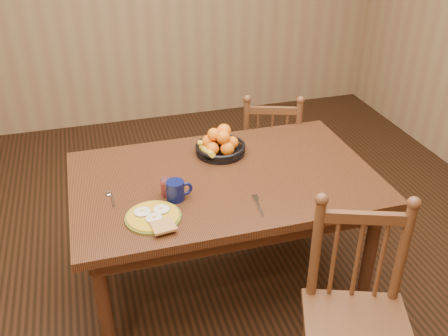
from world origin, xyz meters
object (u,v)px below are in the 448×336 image
object	(u,v)px
breakfast_plate	(154,217)
fruit_bowl	(220,144)
chair_far	(270,154)
chair_near	(357,319)
coffee_mug	(176,190)
dining_table	(224,190)

from	to	relation	value
breakfast_plate	fruit_bowl	xyz separation A→B (m)	(0.47, 0.53, 0.04)
chair_far	chair_near	bearing A→B (deg)	102.00
chair_near	coffee_mug	world-z (taller)	chair_near
breakfast_plate	chair_far	bearing A→B (deg)	45.38
fruit_bowl	coffee_mug	bearing A→B (deg)	-130.19
dining_table	coffee_mug	distance (m)	0.35
dining_table	coffee_mug	xyz separation A→B (m)	(-0.29, -0.14, 0.14)
dining_table	fruit_bowl	bearing A→B (deg)	78.96
chair_near	coffee_mug	distance (m)	1.01
chair_near	fruit_bowl	size ratio (longest dim) A/B	3.42
chair_far	breakfast_plate	bearing A→B (deg)	64.52
fruit_bowl	dining_table	bearing A→B (deg)	-101.04
coffee_mug	fruit_bowl	bearing A→B (deg)	49.81
chair_near	chair_far	bearing A→B (deg)	103.16
chair_far	coffee_mug	distance (m)	1.23
dining_table	chair_near	distance (m)	0.96
coffee_mug	fruit_bowl	xyz separation A→B (m)	(0.33, 0.40, 0.00)
chair_near	fruit_bowl	bearing A→B (deg)	124.81
chair_near	coffee_mug	bearing A→B (deg)	150.88
dining_table	chair_near	xyz separation A→B (m)	(0.34, -0.87, -0.18)
chair_far	coffee_mug	world-z (taller)	chair_far
breakfast_plate	fruit_bowl	bearing A→B (deg)	48.48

